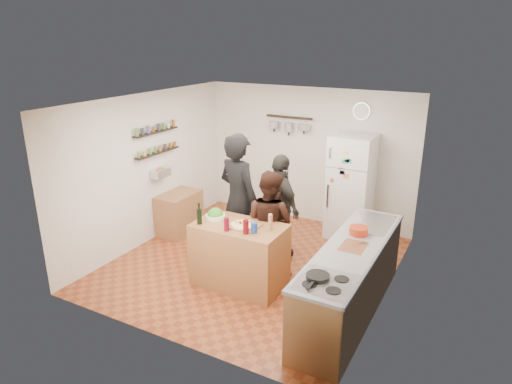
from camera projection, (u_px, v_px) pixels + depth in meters
The scene contains 26 objects.
room_shell at pixel (265, 180), 6.99m from camera, with size 4.20×4.20×4.20m.
prep_island at pixel (240, 255), 6.36m from camera, with size 1.25×0.72×0.91m, color #925C35.
pizza_board at pixel (244, 226), 6.16m from camera, with size 0.42×0.34×0.02m, color brown.
pizza at pixel (244, 225), 6.15m from camera, with size 0.34×0.34×0.02m, color beige.
salad_bowl at pixel (215, 216), 6.44m from camera, with size 0.28×0.28×0.06m, color white.
wine_bottle at pixel (199, 217), 6.22m from camera, with size 0.07×0.07×0.21m, color black.
wine_glass_near at pixel (227, 225), 6.01m from camera, with size 0.07×0.07×0.18m, color #5C0718.
wine_glass_far at pixel (246, 227), 5.92m from camera, with size 0.08×0.08×0.19m, color #57070C.
pepper_mill at pixel (270, 224), 6.02m from camera, with size 0.06×0.06×0.19m, color #A67045.
salt_canister at pixel (254, 228), 5.96m from camera, with size 0.09×0.09×0.14m, color navy.
person_left at pixel (239, 200), 6.81m from camera, with size 0.75×0.49×2.05m, color black.
person_center at pixel (269, 223), 6.57m from camera, with size 0.77×0.60×1.58m, color black.
person_back at pixel (280, 206), 7.11m from camera, with size 0.97×0.41×1.66m, color #282624.
counter_run at pixel (350, 281), 5.71m from camera, with size 0.63×2.63×0.90m, color #9E7042.
stove_top at pixel (326, 283), 4.77m from camera, with size 0.60×0.62×0.02m, color white.
skillet at pixel (318, 277), 4.82m from camera, with size 0.25×0.25×0.05m, color black.
sink at pixel (372, 223), 6.26m from camera, with size 0.50×0.80×0.03m, color silver.
cutting_board at pixel (353, 247), 5.57m from camera, with size 0.30×0.40×0.02m, color brown.
red_bowl at pixel (359, 231), 5.88m from camera, with size 0.24×0.24×0.10m, color #A82B13.
fridge at pixel (351, 187), 7.81m from camera, with size 0.70×0.68×1.80m, color white.
wall_clock at pixel (362, 111), 7.67m from camera, with size 0.30×0.30×0.03m, color silver.
spice_shelf_lower at pixel (158, 153), 7.62m from camera, with size 0.12×1.00×0.03m, color black.
spice_shelf_upper at pixel (156, 132), 7.51m from camera, with size 0.12×1.00×0.03m, color black.
produce_basket at pixel (160, 173), 7.72m from camera, with size 0.18×0.35×0.14m, color silver.
side_table at pixel (179, 213), 8.11m from camera, with size 0.50×0.80×0.73m, color #AA6E47.
pot_rack at pixel (289, 117), 8.26m from camera, with size 0.90×0.04×0.04m, color black.
Camera 1 is at (3.06, -5.53, 3.37)m, focal length 32.00 mm.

